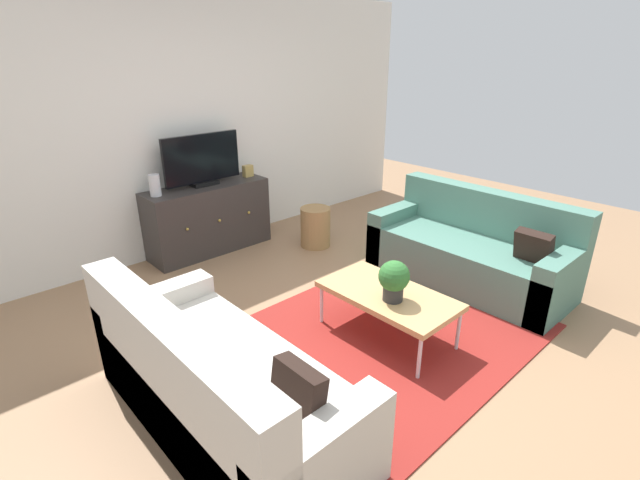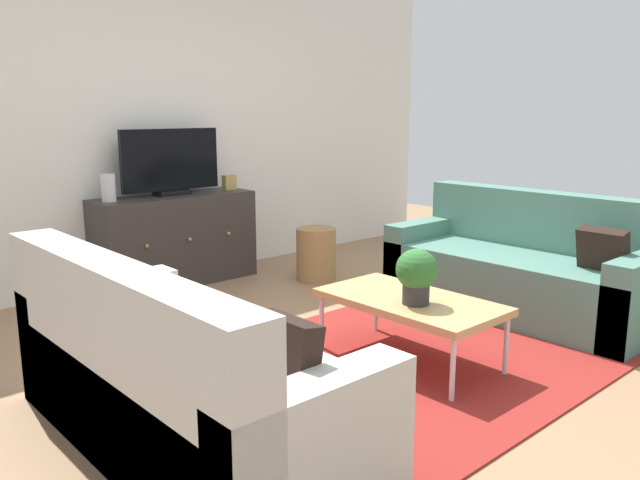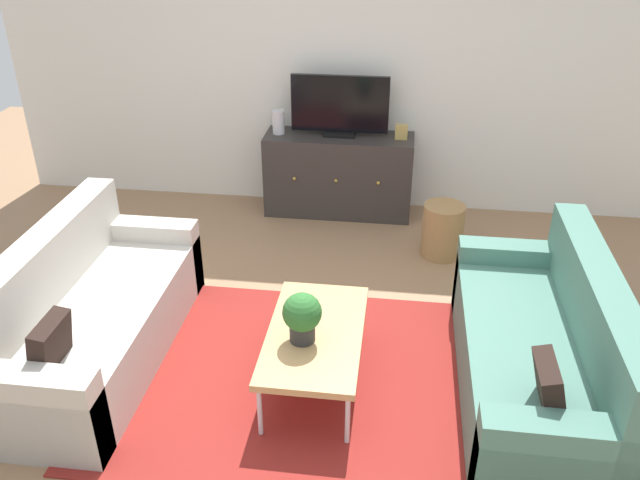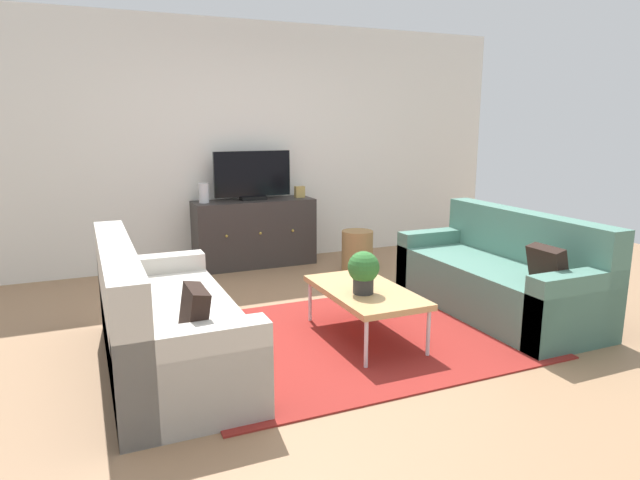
{
  "view_description": "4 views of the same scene",
  "coord_description": "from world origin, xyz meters",
  "px_view_note": "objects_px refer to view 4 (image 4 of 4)",
  "views": [
    {
      "loc": [
        -2.44,
        -2.09,
        2.11
      ],
      "look_at": [
        0.0,
        0.53,
        0.63
      ],
      "focal_mm": 26.06,
      "sensor_mm": 36.0,
      "label": 1
    },
    {
      "loc": [
        -2.65,
        -2.39,
        1.44
      ],
      "look_at": [
        0.0,
        0.53,
        0.63
      ],
      "focal_mm": 35.55,
      "sensor_mm": 36.0,
      "label": 2
    },
    {
      "loc": [
        0.5,
        -3.27,
        2.72
      ],
      "look_at": [
        0.0,
        0.53,
        0.63
      ],
      "focal_mm": 36.37,
      "sensor_mm": 36.0,
      "label": 3
    },
    {
      "loc": [
        -1.82,
        -3.67,
        1.61
      ],
      "look_at": [
        0.0,
        0.53,
        0.63
      ],
      "focal_mm": 31.1,
      "sensor_mm": 36.0,
      "label": 4
    }
  ],
  "objects_px": {
    "coffee_table": "(365,293)",
    "couch_left_side": "(158,327)",
    "couch_right_side": "(503,279)",
    "tv_console": "(254,233)",
    "wicker_basket": "(357,251)",
    "glass_vase": "(204,193)",
    "potted_plant": "(363,270)",
    "flat_screen_tv": "(253,176)",
    "mantel_clock": "(300,192)"
  },
  "relations": [
    {
      "from": "coffee_table",
      "to": "couch_left_side",
      "type": "bearing_deg",
      "value": 177.5
    },
    {
      "from": "couch_right_side",
      "to": "couch_left_side",
      "type": "bearing_deg",
      "value": 180.0
    },
    {
      "from": "tv_console",
      "to": "wicker_basket",
      "type": "xyz_separation_m",
      "value": [
        0.94,
        -0.71,
        -0.15
      ]
    },
    {
      "from": "coffee_table",
      "to": "glass_vase",
      "type": "height_order",
      "value": "glass_vase"
    },
    {
      "from": "coffee_table",
      "to": "potted_plant",
      "type": "xyz_separation_m",
      "value": [
        -0.06,
        -0.09,
        0.2
      ]
    },
    {
      "from": "couch_right_side",
      "to": "flat_screen_tv",
      "type": "distance_m",
      "value": 2.91
    },
    {
      "from": "potted_plant",
      "to": "mantel_clock",
      "type": "relative_size",
      "value": 2.39
    },
    {
      "from": "couch_left_side",
      "to": "flat_screen_tv",
      "type": "xyz_separation_m",
      "value": [
        1.38,
        2.39,
        0.73
      ]
    },
    {
      "from": "couch_left_side",
      "to": "wicker_basket",
      "type": "height_order",
      "value": "couch_left_side"
    },
    {
      "from": "coffee_table",
      "to": "flat_screen_tv",
      "type": "xyz_separation_m",
      "value": [
        -0.12,
        2.46,
        0.66
      ]
    },
    {
      "from": "mantel_clock",
      "to": "coffee_table",
      "type": "bearing_deg",
      "value": -100.14
    },
    {
      "from": "flat_screen_tv",
      "to": "mantel_clock",
      "type": "height_order",
      "value": "flat_screen_tv"
    },
    {
      "from": "couch_left_side",
      "to": "glass_vase",
      "type": "height_order",
      "value": "glass_vase"
    },
    {
      "from": "couch_left_side",
      "to": "wicker_basket",
      "type": "xyz_separation_m",
      "value": [
        2.32,
        1.66,
        -0.06
      ]
    },
    {
      "from": "coffee_table",
      "to": "tv_console",
      "type": "distance_m",
      "value": 2.44
    },
    {
      "from": "couch_right_side",
      "to": "mantel_clock",
      "type": "bearing_deg",
      "value": 111.48
    },
    {
      "from": "couch_right_side",
      "to": "glass_vase",
      "type": "relative_size",
      "value": 8.71
    },
    {
      "from": "couch_left_side",
      "to": "coffee_table",
      "type": "bearing_deg",
      "value": -2.5
    },
    {
      "from": "tv_console",
      "to": "couch_left_side",
      "type": "bearing_deg",
      "value": -120.14
    },
    {
      "from": "couch_left_side",
      "to": "potted_plant",
      "type": "distance_m",
      "value": 1.47
    },
    {
      "from": "tv_console",
      "to": "flat_screen_tv",
      "type": "bearing_deg",
      "value": 90.0
    },
    {
      "from": "potted_plant",
      "to": "flat_screen_tv",
      "type": "distance_m",
      "value": 2.59
    },
    {
      "from": "flat_screen_tv",
      "to": "wicker_basket",
      "type": "distance_m",
      "value": 1.43
    },
    {
      "from": "couch_right_side",
      "to": "potted_plant",
      "type": "relative_size",
      "value": 6.02
    },
    {
      "from": "coffee_table",
      "to": "glass_vase",
      "type": "bearing_deg",
      "value": 105.37
    },
    {
      "from": "glass_vase",
      "to": "flat_screen_tv",
      "type": "bearing_deg",
      "value": 2.07
    },
    {
      "from": "coffee_table",
      "to": "tv_console",
      "type": "bearing_deg",
      "value": 92.75
    },
    {
      "from": "flat_screen_tv",
      "to": "potted_plant",
      "type": "bearing_deg",
      "value": -88.78
    },
    {
      "from": "tv_console",
      "to": "flat_screen_tv",
      "type": "height_order",
      "value": "flat_screen_tv"
    },
    {
      "from": "potted_plant",
      "to": "tv_console",
      "type": "height_order",
      "value": "tv_console"
    },
    {
      "from": "couch_right_side",
      "to": "tv_console",
      "type": "height_order",
      "value": "couch_right_side"
    },
    {
      "from": "flat_screen_tv",
      "to": "wicker_basket",
      "type": "bearing_deg",
      "value": -37.91
    },
    {
      "from": "potted_plant",
      "to": "tv_console",
      "type": "bearing_deg",
      "value": 91.23
    },
    {
      "from": "couch_right_side",
      "to": "wicker_basket",
      "type": "height_order",
      "value": "couch_right_side"
    },
    {
      "from": "potted_plant",
      "to": "wicker_basket",
      "type": "relative_size",
      "value": 0.69
    },
    {
      "from": "glass_vase",
      "to": "mantel_clock",
      "type": "xyz_separation_m",
      "value": [
        1.11,
        0.0,
        -0.04
      ]
    },
    {
      "from": "tv_console",
      "to": "glass_vase",
      "type": "relative_size",
      "value": 6.27
    },
    {
      "from": "flat_screen_tv",
      "to": "couch_left_side",
      "type": "bearing_deg",
      "value": -119.93
    },
    {
      "from": "tv_console",
      "to": "mantel_clock",
      "type": "height_order",
      "value": "mantel_clock"
    },
    {
      "from": "flat_screen_tv",
      "to": "glass_vase",
      "type": "bearing_deg",
      "value": -177.93
    },
    {
      "from": "glass_vase",
      "to": "mantel_clock",
      "type": "relative_size",
      "value": 1.65
    },
    {
      "from": "tv_console",
      "to": "glass_vase",
      "type": "height_order",
      "value": "glass_vase"
    },
    {
      "from": "glass_vase",
      "to": "wicker_basket",
      "type": "bearing_deg",
      "value": -25.52
    },
    {
      "from": "couch_left_side",
      "to": "potted_plant",
      "type": "height_order",
      "value": "couch_left_side"
    },
    {
      "from": "glass_vase",
      "to": "wicker_basket",
      "type": "height_order",
      "value": "glass_vase"
    },
    {
      "from": "couch_left_side",
      "to": "couch_right_side",
      "type": "xyz_separation_m",
      "value": [
        2.87,
        0.0,
        0.0
      ]
    },
    {
      "from": "potted_plant",
      "to": "glass_vase",
      "type": "distance_m",
      "value": 2.62
    },
    {
      "from": "potted_plant",
      "to": "mantel_clock",
      "type": "xyz_separation_m",
      "value": [
        0.5,
        2.53,
        0.25
      ]
    },
    {
      "from": "flat_screen_tv",
      "to": "glass_vase",
      "type": "height_order",
      "value": "flat_screen_tv"
    },
    {
      "from": "glass_vase",
      "to": "mantel_clock",
      "type": "distance_m",
      "value": 1.11
    }
  ]
}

